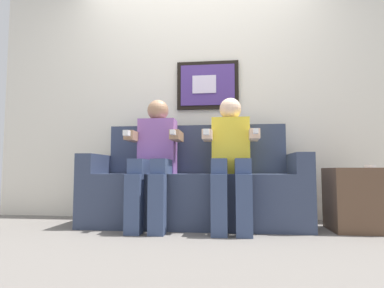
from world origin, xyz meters
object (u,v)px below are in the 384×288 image
(side_table_right, at_px, (355,199))
(spare_remote_on_table, at_px, (370,166))
(couch, at_px, (194,189))
(person_on_left, at_px, (154,155))
(person_on_right, at_px, (231,155))

(side_table_right, distance_m, spare_remote_on_table, 0.29)
(couch, height_order, spare_remote_on_table, couch)
(side_table_right, bearing_deg, person_on_left, -177.84)
(couch, bearing_deg, side_table_right, -4.63)
(side_table_right, relative_size, spare_remote_on_table, 3.85)
(couch, distance_m, person_on_left, 0.47)
(person_on_right, bearing_deg, couch, 152.54)
(person_on_left, xyz_separation_m, person_on_right, (0.64, 0.00, 0.00))
(couch, relative_size, person_on_right, 1.72)
(couch, distance_m, person_on_right, 0.47)
(spare_remote_on_table, bearing_deg, side_table_right, 129.39)
(spare_remote_on_table, bearing_deg, couch, 171.52)
(side_table_right, bearing_deg, couch, 175.37)
(couch, relative_size, spare_remote_on_table, 14.72)
(person_on_left, bearing_deg, spare_remote_on_table, -1.33)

